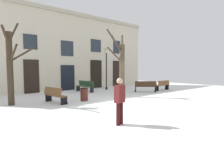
% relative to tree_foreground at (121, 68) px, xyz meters
% --- Properties ---
extents(ground_plane, '(30.53, 30.53, 0.00)m').
position_rel_tree_foreground_xyz_m(ground_plane, '(-0.90, -1.59, -2.01)').
color(ground_plane, white).
extents(building_facade, '(19.08, 0.60, 7.08)m').
position_rel_tree_foreground_xyz_m(building_facade, '(-0.89, 6.26, 1.56)').
color(building_facade, beige).
rests_on(building_facade, ground).
extents(tree_foreground, '(1.32, 1.50, 4.54)m').
position_rel_tree_foreground_xyz_m(tree_foreground, '(0.00, 0.00, 0.00)').
color(tree_foreground, '#4C3D2D').
rests_on(tree_foreground, ground).
extents(tree_center, '(1.83, 2.37, 4.46)m').
position_rel_tree_foreground_xyz_m(tree_center, '(-6.51, 1.70, 0.20)').
color(tree_center, '#382B1E').
rests_on(tree_center, ground).
extents(streetlamp, '(0.30, 0.30, 3.80)m').
position_rel_tree_foreground_xyz_m(streetlamp, '(2.19, 4.25, 0.31)').
color(streetlamp, black).
rests_on(streetlamp, ground).
extents(litter_bin, '(0.48, 0.48, 0.78)m').
position_rel_tree_foreground_xyz_m(litter_bin, '(-2.86, 0.26, -1.62)').
color(litter_bin, '#4C1E19').
rests_on(litter_bin, ground).
extents(bench_back_to_back_left, '(1.58, 1.59, 0.92)m').
position_rel_tree_foreground_xyz_m(bench_back_to_back_left, '(3.32, 0.56, -1.53)').
color(bench_back_to_back_left, '#3D2819').
rests_on(bench_back_to_back_left, ground).
extents(bench_back_to_back_right, '(0.70, 1.90, 0.92)m').
position_rel_tree_foreground_xyz_m(bench_back_to_back_right, '(-0.27, 4.07, -1.53)').
color(bench_back_to_back_right, '#2D4C33').
rests_on(bench_back_to_back_right, ground).
extents(bench_near_lamp, '(1.80, 0.49, 0.88)m').
position_rel_tree_foreground_xyz_m(bench_near_lamp, '(5.53, 0.42, -1.54)').
color(bench_near_lamp, brown).
rests_on(bench_near_lamp, ground).
extents(bench_facing_shops, '(0.65, 1.80, 0.91)m').
position_rel_tree_foreground_xyz_m(bench_facing_shops, '(-4.52, 0.72, -1.55)').
color(bench_facing_shops, brown).
rests_on(bench_facing_shops, ground).
extents(person_by_shop_door, '(0.42, 0.30, 1.64)m').
position_rel_tree_foreground_xyz_m(person_by_shop_door, '(-4.67, -4.76, -1.11)').
color(person_by_shop_door, '#350F0F').
rests_on(person_by_shop_door, ground).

